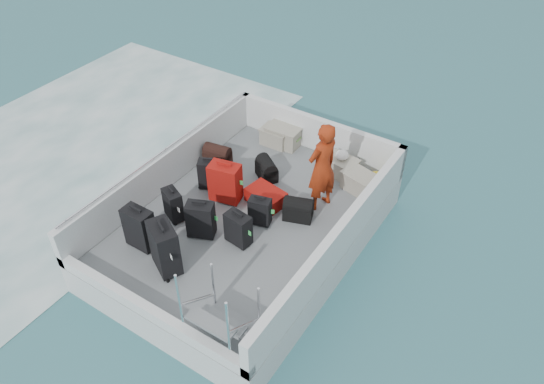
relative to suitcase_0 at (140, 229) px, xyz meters
The scene contains 24 objects.
ground 2.04m from the suitcase_0, 55.15° to the left, with size 160.00×160.00×0.00m, color #184F55.
wake_foam 4.17m from the suitcase_0, 158.87° to the left, with size 10.00×10.00×0.00m, color white.
ferry_hull 1.91m from the suitcase_0, 55.15° to the left, with size 3.60×5.00×0.60m, color silver.
deck 1.82m from the suitcase_0, 55.15° to the left, with size 3.30×4.70×0.02m, color slate.
deck_fittings 1.78m from the suitcase_0, 39.91° to the left, with size 3.60×5.00×0.90m.
suitcase_0 is the anchor object (origin of this frame).
suitcase_1 0.79m from the suitcase_0, 90.34° to the left, with size 0.38×0.22×0.57m, color black.
suitcase_2 1.78m from the suitcase_0, 90.25° to the left, with size 0.39×0.24×0.57m, color black.
suitcase_3 0.67m from the suitcase_0, 11.91° to the right, with size 0.55×0.32×0.83m, color black.
suitcase_4 0.97m from the suitcase_0, 47.89° to the left, with size 0.44×0.26×0.65m, color black.
suitcase_5 1.71m from the suitcase_0, 75.26° to the left, with size 0.53×0.32×0.74m, color #9E100C.
suitcase_6 1.55m from the suitcase_0, 35.70° to the left, with size 0.41×0.25×0.58m, color black.
suitcase_7 1.96m from the suitcase_0, 48.68° to the left, with size 0.36×0.21×0.51m, color black.
suitcase_8 2.25m from the suitcase_0, 61.19° to the left, with size 0.44×0.66×0.26m, color #9E100C.
duffel_0 2.45m from the suitcase_0, 97.92° to the left, with size 0.50×0.30×0.32m, color black, non-canonical shape.
duffel_1 2.66m from the suitcase_0, 74.82° to the left, with size 0.46×0.30×0.32m, color black, non-canonical shape.
duffel_2 2.62m from the suitcase_0, 47.65° to the left, with size 0.49×0.30×0.32m, color black, non-canonical shape.
crate_0 3.59m from the suitcase_0, 86.14° to the left, with size 0.54×0.38×0.33m, color #A3A08E.
crate_1 3.69m from the suitcase_0, 83.94° to the left, with size 0.64×0.44×0.38m, color #A3A08E.
crate_2 3.84m from the suitcase_0, 61.87° to the left, with size 0.56×0.38×0.34m, color #A3A08E.
crate_3 3.91m from the suitcase_0, 54.23° to the left, with size 0.55×0.38×0.33m, color #A3A08E.
yellow_bag 4.33m from the suitcase_0, 55.21° to the left, with size 0.28×0.26×0.22m, color yellow.
white_bag 3.84m from the suitcase_0, 61.87° to the left, with size 0.24×0.24×0.18m, color white.
passenger 3.11m from the suitcase_0, 51.89° to the left, with size 0.61×0.39×1.66m, color red.
Camera 1 is at (4.01, -5.37, 6.76)m, focal length 35.00 mm.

